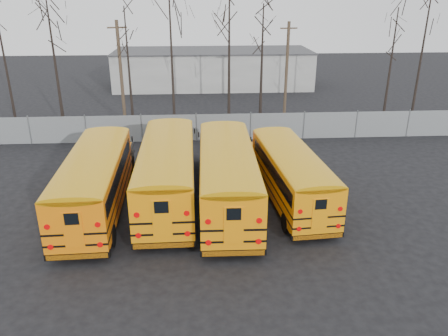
{
  "coord_description": "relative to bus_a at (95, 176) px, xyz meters",
  "views": [
    {
      "loc": [
        0.12,
        -18.92,
        10.3
      ],
      "look_at": [
        1.44,
        2.48,
        1.6
      ],
      "focal_mm": 35.0,
      "sensor_mm": 36.0,
      "label": 1
    }
  ],
  "objects": [
    {
      "name": "fence",
      "position": [
        5.0,
        10.8,
        -0.83
      ],
      "size": [
        40.0,
        0.04,
        2.0
      ],
      "primitive_type": "cube",
      "color": "gray",
      "rests_on": "ground"
    },
    {
      "name": "tree_3",
      "position": [
        -0.06,
        14.01,
        2.83
      ],
      "size": [
        0.26,
        0.26,
        9.33
      ],
      "primitive_type": "cone",
      "color": "black",
      "rests_on": "ground"
    },
    {
      "name": "tree_6",
      "position": [
        10.46,
        15.96,
        2.89
      ],
      "size": [
        0.26,
        0.26,
        9.43
      ],
      "primitive_type": "cone",
      "color": "black",
      "rests_on": "ground"
    },
    {
      "name": "distant_building",
      "position": [
        7.0,
        30.8,
        0.17
      ],
      "size": [
        22.0,
        8.0,
        4.0
      ],
      "primitive_type": "cube",
      "color": "beige",
      "rests_on": "ground"
    },
    {
      "name": "tree_1",
      "position": [
        -9.91,
        15.75,
        4.24
      ],
      "size": [
        0.26,
        0.26,
        12.14
      ],
      "primitive_type": "cone",
      "color": "black",
      "rests_on": "ground"
    },
    {
      "name": "ground",
      "position": [
        5.0,
        -1.2,
        -1.83
      ],
      "size": [
        120.0,
        120.0,
        0.0
      ],
      "primitive_type": "plane",
      "color": "black",
      "rests_on": "ground"
    },
    {
      "name": "utility_pole_left",
      "position": [
        -0.82,
        14.82,
        2.44
      ],
      "size": [
        1.47,
        0.42,
        8.32
      ],
      "rotation": [
        0.0,
        0.0,
        0.21
      ],
      "color": "#4D3C2B",
      "rests_on": "ground"
    },
    {
      "name": "tree_2",
      "position": [
        -5.78,
        14.83,
        3.21
      ],
      "size": [
        0.26,
        0.26,
        10.08
      ],
      "primitive_type": "cone",
      "color": "black",
      "rests_on": "ground"
    },
    {
      "name": "tree_4",
      "position": [
        3.28,
        13.35,
        4.31
      ],
      "size": [
        0.26,
        0.26,
        12.27
      ],
      "primitive_type": "cone",
      "color": "black",
      "rests_on": "ground"
    },
    {
      "name": "bus_b",
      "position": [
        3.5,
        0.82,
        0.09
      ],
      "size": [
        2.84,
        11.74,
        3.27
      ],
      "rotation": [
        0.0,
        0.0,
        0.01
      ],
      "color": "black",
      "rests_on": "ground"
    },
    {
      "name": "bus_a",
      "position": [
        0.0,
        0.0,
        0.0
      ],
      "size": [
        2.93,
        11.26,
        3.13
      ],
      "rotation": [
        0.0,
        0.0,
        0.03
      ],
      "color": "black",
      "rests_on": "ground"
    },
    {
      "name": "utility_pole_right",
      "position": [
        12.64,
        16.41,
        2.31
      ],
      "size": [
        1.44,
        0.27,
        8.07
      ],
      "rotation": [
        0.0,
        0.0,
        0.11
      ],
      "color": "#4A3A2A",
      "rests_on": "ground"
    },
    {
      "name": "bus_c",
      "position": [
        6.52,
        0.06,
        0.09
      ],
      "size": [
        2.89,
        11.75,
        3.27
      ],
      "rotation": [
        0.0,
        0.0,
        -0.02
      ],
      "color": "black",
      "rests_on": "ground"
    },
    {
      "name": "bus_d",
      "position": [
        9.84,
        0.56,
        -0.15
      ],
      "size": [
        3.16,
        10.41,
        2.87
      ],
      "rotation": [
        0.0,
        0.0,
        0.08
      ],
      "color": "black",
      "rests_on": "ground"
    },
    {
      "name": "tree_8",
      "position": [
        22.16,
        12.72,
        4.01
      ],
      "size": [
        0.26,
        0.26,
        11.68
      ],
      "primitive_type": "cone",
      "color": "black",
      "rests_on": "ground"
    },
    {
      "name": "tree_7",
      "position": [
        20.15,
        13.36,
        2.77
      ],
      "size": [
        0.26,
        0.26,
        9.2
      ],
      "primitive_type": "cone",
      "color": "black",
      "rests_on": "ground"
    },
    {
      "name": "tree_5",
      "position": [
        7.76,
        15.81,
        3.9
      ],
      "size": [
        0.26,
        0.26,
        11.46
      ],
      "primitive_type": "cone",
      "color": "black",
      "rests_on": "ground"
    }
  ]
}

